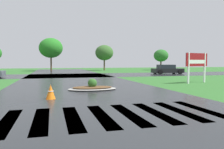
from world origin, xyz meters
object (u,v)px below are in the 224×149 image
median_island (92,87)px  traffic_cone (51,92)px  estate_billboard (197,62)px  car_blue_compact (167,70)px

median_island → traffic_cone: size_ratio=4.40×
median_island → estate_billboard: bearing=13.5°
traffic_cone → median_island: bearing=50.2°
car_blue_compact → traffic_cone: car_blue_compact is taller
estate_billboard → median_island: bearing=-3.8°
estate_billboard → median_island: size_ratio=0.85×
car_blue_compact → median_island: bearing=-128.0°
estate_billboard → traffic_cone: size_ratio=3.73×
car_blue_compact → traffic_cone: (-15.67, -17.70, -0.29)m
traffic_cone → car_blue_compact: bearing=48.5°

